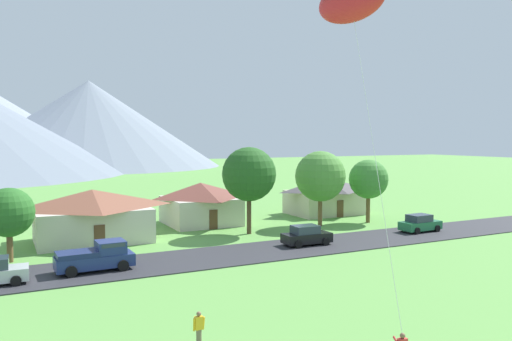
{
  "coord_description": "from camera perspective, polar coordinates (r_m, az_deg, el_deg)",
  "views": [
    {
      "loc": [
        -12.35,
        -7.14,
        9.26
      ],
      "look_at": [
        1.69,
        20.9,
        7.23
      ],
      "focal_mm": 35.69,
      "sensor_mm": 36.0,
      "label": 1
    }
  ],
  "objects": [
    {
      "name": "kite_flyer_with_kite",
      "position": [
        26.36,
        10.59,
        18.07
      ],
      "size": [
        3.4,
        8.02,
        17.15
      ],
      "color": "black",
      "rests_on": "ground"
    },
    {
      "name": "parked_car_black_mid_west",
      "position": [
        44.15,
        5.67,
        -7.28
      ],
      "size": [
        4.26,
        2.19,
        1.68
      ],
      "color": "black",
      "rests_on": "road_strip"
    },
    {
      "name": "tree_right_of_center",
      "position": [
        56.56,
        12.49,
        -0.97
      ],
      "size": [
        4.25,
        4.25,
        6.89
      ],
      "color": "brown",
      "rests_on": "ground"
    },
    {
      "name": "road_strip",
      "position": [
        39.34,
        -7.67,
        -9.88
      ],
      "size": [
        160.0,
        6.79,
        0.08
      ],
      "primitive_type": "cube",
      "color": "#2D2D33",
      "rests_on": "ground"
    },
    {
      "name": "house_right_center",
      "position": [
        47.89,
        -17.86,
        -4.71
      ],
      "size": [
        10.39,
        7.57,
        4.64
      ],
      "color": "beige",
      "rests_on": "ground"
    },
    {
      "name": "parked_car_green_mid_east",
      "position": [
        52.55,
        17.89,
        -5.67
      ],
      "size": [
        4.25,
        2.18,
        1.68
      ],
      "color": "#237042",
      "rests_on": "road_strip"
    },
    {
      "name": "house_rightmost",
      "position": [
        62.37,
        7.78,
        -2.76
      ],
      "size": [
        9.24,
        6.55,
        4.4
      ],
      "color": "beige",
      "rests_on": "ground"
    },
    {
      "name": "tree_center",
      "position": [
        48.66,
        -0.79,
        -0.43
      ],
      "size": [
        5.21,
        5.21,
        8.38
      ],
      "color": "#4C3823",
      "rests_on": "ground"
    },
    {
      "name": "mountain_central_ridge",
      "position": [
        172.61,
        -18.18,
        5.02
      ],
      "size": [
        83.31,
        83.31,
        27.53
      ],
      "primitive_type": "cone",
      "color": "gray",
      "rests_on": "ground"
    },
    {
      "name": "watcher_person",
      "position": [
        23.44,
        -6.42,
        -17.28
      ],
      "size": [
        0.56,
        0.24,
        1.68
      ],
      "color": "#70604C",
      "rests_on": "ground"
    },
    {
      "name": "house_leftmost",
      "position": [
        54.94,
        -6.23,
        -3.59
      ],
      "size": [
        7.67,
        7.91,
        4.45
      ],
      "color": "beige",
      "rests_on": "ground"
    },
    {
      "name": "pickup_truck_navy_west_side",
      "position": [
        37.29,
        -17.42,
        -9.17
      ],
      "size": [
        5.27,
        2.46,
        1.99
      ],
      "color": "navy",
      "rests_on": "road_strip"
    },
    {
      "name": "tree_near_right",
      "position": [
        53.4,
        7.23,
        -0.66
      ],
      "size": [
        5.28,
        5.28,
        7.88
      ],
      "color": "brown",
      "rests_on": "ground"
    },
    {
      "name": "tree_near_left",
      "position": [
        41.94,
        -25.97,
        -4.27
      ],
      "size": [
        3.67,
        3.67,
        5.57
      ],
      "color": "brown",
      "rests_on": "ground"
    }
  ]
}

